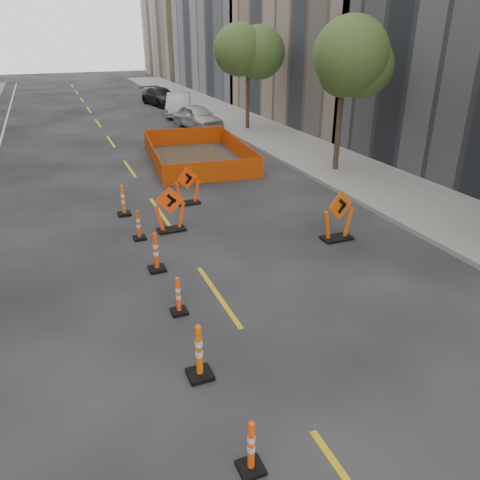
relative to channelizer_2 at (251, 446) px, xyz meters
name	(u,v)px	position (x,y,z in m)	size (l,w,h in m)	color
ground_plane	(298,410)	(1.19, 0.78, -0.47)	(140.00, 140.00, 0.00)	black
sidewalk_right	(346,169)	(10.19, 12.78, -0.39)	(4.00, 90.00, 0.15)	gray
bld_right_c	(357,9)	(18.19, 24.58, 6.53)	(12.00, 16.00, 14.00)	gray
bld_right_e	(198,9)	(18.19, 59.38, 7.53)	(12.00, 14.00, 16.00)	tan
tree_r_b	(344,64)	(9.59, 12.78, 4.06)	(2.80, 2.80, 5.95)	#382B1E
tree_r_c	(248,53)	(9.59, 22.78, 4.06)	(2.80, 2.80, 5.95)	#382B1E
channelizer_2	(251,446)	(0.00, 0.00, 0.00)	(0.37, 0.37, 0.93)	#FF450A
channelizer_3	(199,351)	(-0.08, 2.20, 0.10)	(0.45, 0.45, 1.13)	#D55908
channelizer_4	(178,295)	(0.13, 4.39, -0.01)	(0.36, 0.36, 0.91)	#FF450A
channelizer_5	(156,252)	(0.13, 6.59, 0.08)	(0.43, 0.43, 1.09)	#E23F09
channelizer_6	(138,225)	(0.10, 8.78, 0.01)	(0.37, 0.37, 0.95)	#DE4009
channelizer_7	(123,200)	(0.00, 10.98, 0.07)	(0.43, 0.43, 1.08)	#F05C0A
chevron_sign_left	(170,209)	(1.15, 9.05, 0.27)	(0.98, 0.59, 1.47)	#F9410A
chevron_sign_center	(187,185)	(2.35, 11.24, 0.24)	(0.94, 0.56, 1.41)	#FF430A
chevron_sign_right	(339,215)	(5.65, 6.51, 0.32)	(1.05, 0.63, 1.58)	#D64B09
safety_fence	(197,152)	(4.48, 16.94, -0.02)	(4.23, 7.20, 0.90)	orange
parked_car_near	(198,117)	(6.94, 24.67, 0.26)	(1.71, 4.26, 1.45)	silver
parked_car_mid	(179,105)	(7.10, 29.75, 0.31)	(1.64, 4.70, 1.55)	#A7A8AD
parked_car_far	(161,97)	(7.05, 35.07, 0.22)	(1.93, 4.75, 1.38)	black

